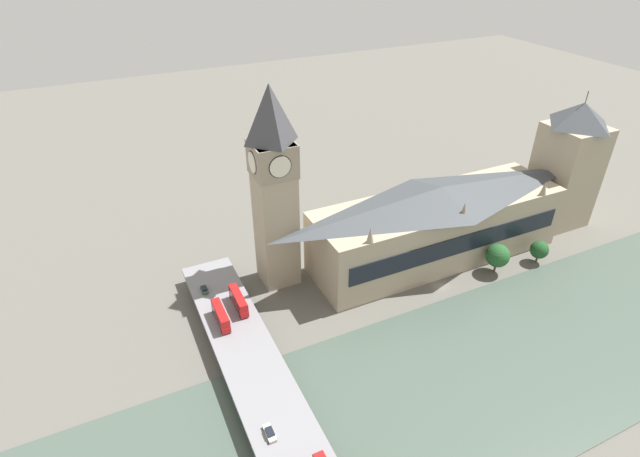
# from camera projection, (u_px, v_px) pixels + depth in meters

# --- Properties ---
(ground_plane) EXTENTS (600.00, 600.00, 0.00)m
(ground_plane) POSITION_uv_depth(u_px,v_px,m) (441.00, 286.00, 162.24)
(ground_plane) COLOR #605E56
(river_water) EXTENTS (56.20, 360.00, 0.30)m
(river_water) POSITION_uv_depth(u_px,v_px,m) (517.00, 357.00, 136.10)
(river_water) COLOR #47564C
(river_water) RESTS_ON ground_plane
(parliament_hall) EXTENTS (25.29, 88.51, 27.38)m
(parliament_hall) POSITION_uv_depth(u_px,v_px,m) (437.00, 223.00, 169.64)
(parliament_hall) COLOR tan
(parliament_hall) RESTS_ON ground_plane
(clock_tower) EXTENTS (12.57, 12.57, 64.93)m
(clock_tower) POSITION_uv_depth(u_px,v_px,m) (274.00, 186.00, 147.71)
(clock_tower) COLOR tan
(clock_tower) RESTS_ON ground_plane
(victoria_tower) EXTENTS (18.63, 18.63, 51.39)m
(victoria_tower) POSITION_uv_depth(u_px,v_px,m) (567.00, 165.00, 185.15)
(victoria_tower) COLOR tan
(victoria_tower) RESTS_ON ground_plane
(road_bridge) EXTENTS (144.40, 15.46, 5.37)m
(road_bridge) POSITION_uv_depth(u_px,v_px,m) (288.00, 442.00, 109.48)
(road_bridge) COLOR slate
(road_bridge) RESTS_ON ground_plane
(double_decker_bus_mid) EXTENTS (11.19, 2.55, 4.69)m
(double_decker_bus_mid) POSITION_uv_depth(u_px,v_px,m) (221.00, 315.00, 138.87)
(double_decker_bus_mid) COLOR red
(double_decker_bus_mid) RESTS_ON road_bridge
(double_decker_bus_rear) EXTENTS (11.60, 2.52, 4.70)m
(double_decker_bus_rear) POSITION_uv_depth(u_px,v_px,m) (238.00, 300.00, 144.29)
(double_decker_bus_rear) COLOR red
(double_decker_bus_rear) RESTS_ON road_bridge
(car_northbound_lead) EXTENTS (3.97, 1.79, 1.35)m
(car_northbound_lead) POSITION_uv_depth(u_px,v_px,m) (204.00, 289.00, 151.54)
(car_northbound_lead) COLOR #2D5638
(car_northbound_lead) RESTS_ON road_bridge
(car_northbound_tail) EXTENTS (4.75, 1.85, 1.41)m
(car_northbound_tail) POSITION_uv_depth(u_px,v_px,m) (270.00, 433.00, 109.57)
(car_northbound_tail) COLOR silver
(car_northbound_tail) RESTS_ON road_bridge
(tree_embankment_near) EXTENTS (7.90, 7.90, 10.77)m
(tree_embankment_near) POSITION_uv_depth(u_px,v_px,m) (498.00, 256.00, 165.12)
(tree_embankment_near) COLOR brown
(tree_embankment_near) RESTS_ON ground_plane
(tree_embankment_mid) EXTENTS (6.23, 6.23, 8.38)m
(tree_embankment_mid) POSITION_uv_depth(u_px,v_px,m) (539.00, 250.00, 170.78)
(tree_embankment_mid) COLOR brown
(tree_embankment_mid) RESTS_ON ground_plane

